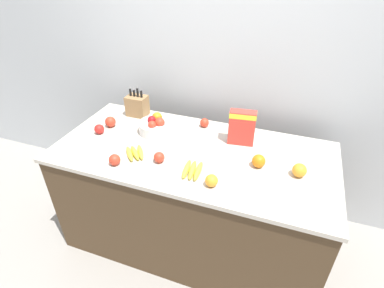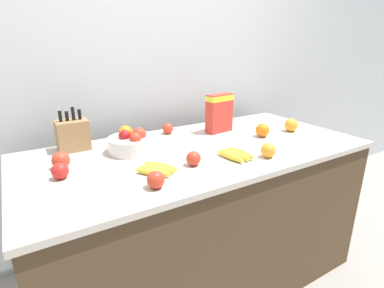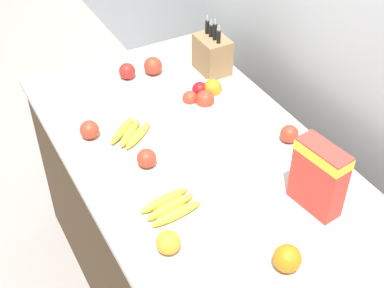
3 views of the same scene
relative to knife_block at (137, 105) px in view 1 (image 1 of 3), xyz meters
The scene contains 16 objects.
ground_plane 1.21m from the knife_block, 29.41° to the right, with size 14.00×14.00×0.00m, color gray.
wall_back 0.77m from the knife_block, 27.90° to the left, with size 9.00×0.06×2.60m.
counter 0.89m from the knife_block, 29.41° to the right, with size 1.94×0.92×0.90m.
knife_block is the anchor object (origin of this frame).
cereal_box 0.92m from the knife_block, ahead, with size 0.19×0.10×0.25m.
fruit_bowl 0.34m from the knife_block, 36.99° to the right, with size 0.26×0.26×0.14m.
banana_bunch_left 0.90m from the knife_block, 39.47° to the right, with size 0.13×0.20×0.04m.
banana_bunch_right 0.60m from the knife_block, 63.48° to the right, with size 0.19×0.21×0.03m.
apple_front 0.70m from the knife_block, 73.75° to the right, with size 0.08×0.08×0.08m, color red.
apple_leftmost 0.71m from the knife_block, 50.25° to the right, with size 0.07×0.07×0.07m, color red.
apple_near_bananas 0.59m from the knife_block, ahead, with size 0.07×0.07×0.07m, color red.
apple_by_knife_block 0.39m from the knife_block, 109.13° to the right, with size 0.07×0.07×0.07m, color red.
apple_rightmost 0.28m from the knife_block, 112.98° to the right, with size 0.08×0.08×0.08m, color red.
orange_front_left 1.14m from the knife_block, 19.18° to the right, with size 0.09×0.09×0.09m, color orange.
orange_near_bowl 1.38m from the knife_block, 16.19° to the right, with size 0.09×0.09×0.09m, color orange.
orange_front_center 1.07m from the knife_block, 37.80° to the right, with size 0.08×0.08×0.08m, color orange.
Camera 1 is at (0.58, -1.62, 2.08)m, focal length 28.00 mm.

